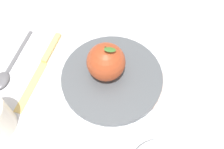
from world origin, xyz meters
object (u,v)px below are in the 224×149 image
(apple, at_px, (106,62))
(knife, at_px, (44,63))
(linen_napkin, at_px, (184,89))
(spoon, at_px, (5,73))
(dinner_plate, at_px, (112,77))

(apple, xyz_separation_m, knife, (-0.14, -0.05, -0.05))
(knife, height_order, linen_napkin, knife)
(apple, xyz_separation_m, spoon, (-0.20, -0.11, -0.05))
(apple, height_order, linen_napkin, apple)
(apple, bearing_deg, dinner_plate, -5.80)
(dinner_plate, relative_size, knife, 1.04)
(knife, relative_size, spoon, 1.23)
(spoon, relative_size, linen_napkin, 1.05)
(dinner_plate, xyz_separation_m, spoon, (-0.22, -0.11, -0.00))
(dinner_plate, distance_m, knife, 0.17)
(apple, relative_size, linen_napkin, 0.56)
(spoon, bearing_deg, knife, 50.47)
(spoon, height_order, linen_napkin, spoon)
(apple, bearing_deg, spoon, -150.57)
(knife, bearing_deg, linen_napkin, 18.11)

